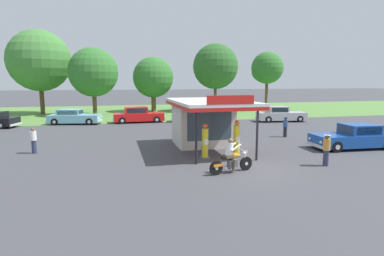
{
  "coord_description": "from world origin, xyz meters",
  "views": [
    {
      "loc": [
        -6.01,
        -13.32,
        4.08
      ],
      "look_at": [
        -1.73,
        4.12,
        1.4
      ],
      "focal_mm": 29.14,
      "sensor_mm": 36.0,
      "label": 1
    }
  ],
  "objects_px": {
    "featured_classic_sedan": "(354,138)",
    "parked_car_back_row_right": "(138,115)",
    "motorcycle_with_rider": "(231,159)",
    "parked_car_back_row_left": "(280,115)",
    "parked_car_back_row_centre_right": "(198,115)",
    "gas_pump_offside": "(237,140)",
    "bystander_standing_back_lot": "(34,140)",
    "gas_pump_nearside": "(205,143)",
    "parked_car_back_row_centre_left": "(74,117)",
    "bystander_admiring_sedan": "(285,126)",
    "bystander_leaning_by_kiosk": "(326,149)"
  },
  "relations": [
    {
      "from": "gas_pump_offside",
      "to": "gas_pump_nearside",
      "type": "bearing_deg",
      "value": -180.0
    },
    {
      "from": "motorcycle_with_rider",
      "to": "parked_car_back_row_left",
      "type": "distance_m",
      "value": 19.75
    },
    {
      "from": "motorcycle_with_rider",
      "to": "parked_car_back_row_right",
      "type": "relative_size",
      "value": 0.43
    },
    {
      "from": "gas_pump_offside",
      "to": "bystander_leaning_by_kiosk",
      "type": "xyz_separation_m",
      "value": [
        3.55,
        -2.77,
        -0.1
      ]
    },
    {
      "from": "gas_pump_offside",
      "to": "parked_car_back_row_right",
      "type": "xyz_separation_m",
      "value": [
        -4.16,
        16.1,
        -0.22
      ]
    },
    {
      "from": "featured_classic_sedan",
      "to": "bystander_standing_back_lot",
      "type": "bearing_deg",
      "value": 170.3
    },
    {
      "from": "motorcycle_with_rider",
      "to": "parked_car_back_row_right",
      "type": "xyz_separation_m",
      "value": [
        -2.78,
        18.85,
        0.05
      ]
    },
    {
      "from": "parked_car_back_row_right",
      "to": "parked_car_back_row_centre_left",
      "type": "distance_m",
      "value": 6.14
    },
    {
      "from": "parked_car_back_row_centre_left",
      "to": "bystander_admiring_sedan",
      "type": "height_order",
      "value": "bystander_admiring_sedan"
    },
    {
      "from": "featured_classic_sedan",
      "to": "parked_car_back_row_right",
      "type": "relative_size",
      "value": 1.02
    },
    {
      "from": "featured_classic_sedan",
      "to": "parked_car_back_row_right",
      "type": "height_order",
      "value": "parked_car_back_row_right"
    },
    {
      "from": "featured_classic_sedan",
      "to": "parked_car_back_row_left",
      "type": "xyz_separation_m",
      "value": [
        2.27,
        12.93,
        0.04
      ]
    },
    {
      "from": "bystander_standing_back_lot",
      "to": "parked_car_back_row_centre_right",
      "type": "bearing_deg",
      "value": 42.1
    },
    {
      "from": "parked_car_back_row_centre_right",
      "to": "featured_classic_sedan",
      "type": "bearing_deg",
      "value": -67.81
    },
    {
      "from": "parked_car_back_row_centre_left",
      "to": "parked_car_back_row_right",
      "type": "bearing_deg",
      "value": -1.65
    },
    {
      "from": "motorcycle_with_rider",
      "to": "bystander_leaning_by_kiosk",
      "type": "distance_m",
      "value": 4.93
    },
    {
      "from": "parked_car_back_row_centre_left",
      "to": "bystander_admiring_sedan",
      "type": "distance_m",
      "value": 19.72
    },
    {
      "from": "featured_classic_sedan",
      "to": "bystander_leaning_by_kiosk",
      "type": "distance_m",
      "value": 5.34
    },
    {
      "from": "parked_car_back_row_left",
      "to": "gas_pump_offside",
      "type": "bearing_deg",
      "value": -127.4
    },
    {
      "from": "parked_car_back_row_right",
      "to": "bystander_standing_back_lot",
      "type": "distance_m",
      "value": 14.26
    },
    {
      "from": "bystander_leaning_by_kiosk",
      "to": "parked_car_back_row_right",
      "type": "bearing_deg",
      "value": 112.22
    },
    {
      "from": "gas_pump_nearside",
      "to": "bystander_leaning_by_kiosk",
      "type": "bearing_deg",
      "value": -27.4
    },
    {
      "from": "featured_classic_sedan",
      "to": "parked_car_back_row_right",
      "type": "xyz_separation_m",
      "value": [
        -12.05,
        15.75,
        0.04
      ]
    },
    {
      "from": "parked_car_back_row_right",
      "to": "bystander_standing_back_lot",
      "type": "bearing_deg",
      "value": -118.52
    },
    {
      "from": "featured_classic_sedan",
      "to": "parked_car_back_row_centre_right",
      "type": "xyz_separation_m",
      "value": [
        -6.04,
        14.8,
        0.03
      ]
    },
    {
      "from": "gas_pump_offside",
      "to": "bystander_leaning_by_kiosk",
      "type": "distance_m",
      "value": 4.5
    },
    {
      "from": "motorcycle_with_rider",
      "to": "parked_car_back_row_left",
      "type": "relative_size",
      "value": 0.42
    },
    {
      "from": "featured_classic_sedan",
      "to": "parked_car_back_row_right",
      "type": "bearing_deg",
      "value": 127.41
    },
    {
      "from": "motorcycle_with_rider",
      "to": "parked_car_back_row_right",
      "type": "bearing_deg",
      "value": 98.38
    },
    {
      "from": "parked_car_back_row_centre_right",
      "to": "bystander_leaning_by_kiosk",
      "type": "height_order",
      "value": "bystander_leaning_by_kiosk"
    },
    {
      "from": "bystander_standing_back_lot",
      "to": "parked_car_back_row_centre_left",
      "type": "bearing_deg",
      "value": 86.97
    },
    {
      "from": "gas_pump_nearside",
      "to": "featured_classic_sedan",
      "type": "relative_size",
      "value": 0.36
    },
    {
      "from": "motorcycle_with_rider",
      "to": "parked_car_back_row_centre_right",
      "type": "relative_size",
      "value": 0.39
    },
    {
      "from": "gas_pump_nearside",
      "to": "motorcycle_with_rider",
      "type": "height_order",
      "value": "gas_pump_nearside"
    },
    {
      "from": "gas_pump_nearside",
      "to": "gas_pump_offside",
      "type": "xyz_separation_m",
      "value": [
        1.79,
        0.0,
        0.06
      ]
    },
    {
      "from": "parked_car_back_row_centre_right",
      "to": "bystander_admiring_sedan",
      "type": "distance_m",
      "value": 10.96
    },
    {
      "from": "motorcycle_with_rider",
      "to": "parked_car_back_row_centre_right",
      "type": "xyz_separation_m",
      "value": [
        3.23,
        17.91,
        0.04
      ]
    },
    {
      "from": "parked_car_back_row_left",
      "to": "parked_car_back_row_centre_right",
      "type": "bearing_deg",
      "value": 167.3
    },
    {
      "from": "motorcycle_with_rider",
      "to": "parked_car_back_row_right",
      "type": "distance_m",
      "value": 19.06
    },
    {
      "from": "parked_car_back_row_left",
      "to": "parked_car_back_row_centre_right",
      "type": "xyz_separation_m",
      "value": [
        -8.3,
        1.87,
        -0.01
      ]
    },
    {
      "from": "parked_car_back_row_left",
      "to": "bystander_leaning_by_kiosk",
      "type": "bearing_deg",
      "value": -112.36
    },
    {
      "from": "gas_pump_nearside",
      "to": "parked_car_back_row_centre_right",
      "type": "height_order",
      "value": "gas_pump_nearside"
    },
    {
      "from": "bystander_standing_back_lot",
      "to": "gas_pump_nearside",
      "type": "bearing_deg",
      "value": -21.29
    },
    {
      "from": "motorcycle_with_rider",
      "to": "bystander_standing_back_lot",
      "type": "xyz_separation_m",
      "value": [
        -9.58,
        6.33,
        0.12
      ]
    },
    {
      "from": "bystander_standing_back_lot",
      "to": "bystander_leaning_by_kiosk",
      "type": "bearing_deg",
      "value": -23.6
    },
    {
      "from": "bystander_admiring_sedan",
      "to": "bystander_standing_back_lot",
      "type": "bearing_deg",
      "value": -175.32
    },
    {
      "from": "bystander_standing_back_lot",
      "to": "bystander_admiring_sedan",
      "type": "relative_size",
      "value": 1.0
    },
    {
      "from": "parked_car_back_row_left",
      "to": "bystander_admiring_sedan",
      "type": "xyz_separation_m",
      "value": [
        -4.3,
        -8.33,
        0.08
      ]
    },
    {
      "from": "parked_car_back_row_centre_right",
      "to": "bystander_admiring_sedan",
      "type": "relative_size",
      "value": 3.88
    },
    {
      "from": "parked_car_back_row_left",
      "to": "bystander_standing_back_lot",
      "type": "xyz_separation_m",
      "value": [
        -21.12,
        -9.71,
        0.07
      ]
    }
  ]
}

